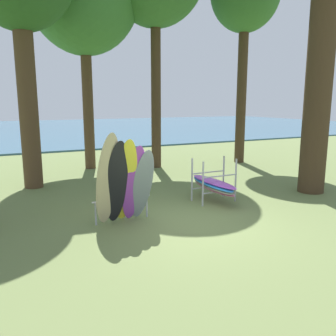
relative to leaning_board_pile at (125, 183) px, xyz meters
The scene contains 4 objects.
ground_plane 1.93m from the leaning_board_pile, 23.68° to the right, with size 80.00×80.00×0.00m, color olive.
lake_water 31.00m from the leaning_board_pile, 87.20° to the left, with size 80.00×36.00×0.10m, color #38607A.
leaning_board_pile is the anchor object (origin of this frame).
board_storage_rack 3.07m from the leaning_board_pile, 14.57° to the left, with size 1.15×2.13×1.25m.
Camera 1 is at (-4.04, -6.78, 2.84)m, focal length 37.23 mm.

